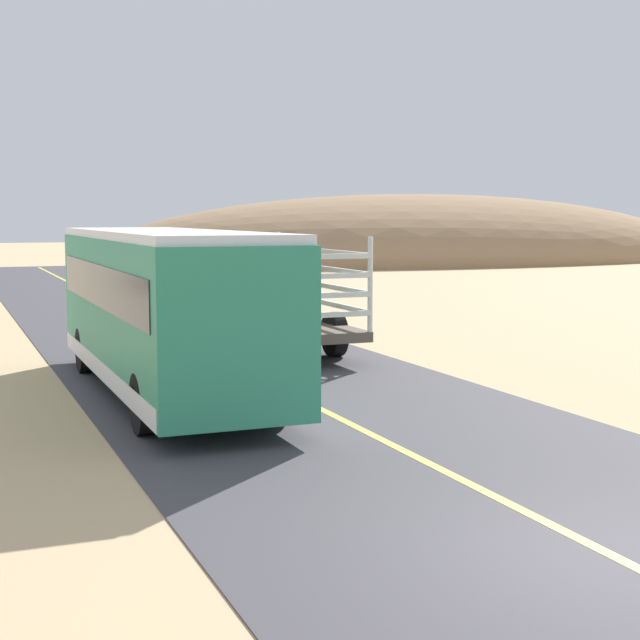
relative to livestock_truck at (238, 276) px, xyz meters
name	(u,v)px	position (x,y,z in m)	size (l,w,h in m)	color
ground_plane	(612,558)	(-1.67, -18.37, -1.79)	(240.00, 240.00, 0.00)	tan
road_surface	(612,557)	(-1.67, -18.37, -1.78)	(8.00, 120.00, 0.02)	#423F44
road_centre_line	(613,556)	(-1.67, -18.37, -1.77)	(0.16, 117.60, 0.00)	#D8CC4C
livestock_truck	(238,276)	(0.00, 0.00, 0.00)	(2.53, 9.70, 3.02)	#3F7F4C
bus	(165,307)	(-3.94, -7.90, -0.04)	(2.54, 10.00, 3.21)	#2D8C66
distant_hill	(421,261)	(27.14, 39.42, -1.79)	(52.20, 23.19, 10.35)	#957553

